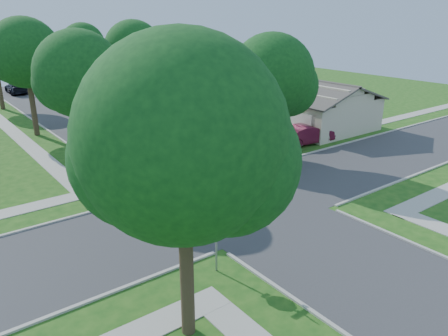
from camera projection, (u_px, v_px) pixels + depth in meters
name	position (u px, v px, depth m)	size (l,w,h in m)	color
ground	(235.00, 203.00, 23.74)	(100.00, 100.00, 0.00)	#1A4C14
road_ns	(235.00, 203.00, 23.74)	(7.00, 100.00, 0.02)	#333335
sidewalk_ne	(129.00, 109.00, 46.72)	(1.20, 40.00, 0.04)	#9E9B91
sidewalk_nw	(6.00, 126.00, 39.80)	(1.20, 40.00, 0.04)	#9E9B91
driveway	(258.00, 147.00, 33.55)	(8.80, 3.60, 0.05)	#9E9B91
stop_sign_sw	(216.00, 225.00, 16.86)	(1.05, 0.80, 2.98)	gray
stop_sign_ne	(247.00, 135.00, 29.25)	(1.05, 0.80, 2.98)	gray
tree_e_near	(210.00, 73.00, 31.29)	(4.97, 4.80, 8.28)	#38281C
tree_e_mid	(134.00, 53.00, 40.10)	(5.59, 5.40, 9.21)	#38281C
tree_e_far	(84.00, 47.00, 49.96)	(5.17, 5.00, 8.72)	#38281C
tree_w_near	(80.00, 78.00, 25.81)	(5.38, 5.20, 8.97)	#38281C
tree_w_mid	(26.00, 56.00, 34.69)	(5.80, 5.60, 9.56)	#38281C
tree_sw_corner	(184.00, 147.00, 12.16)	(6.21, 6.00, 9.55)	#38281C
tree_ne_corner	(272.00, 80.00, 28.62)	(5.80, 5.60, 8.66)	#38281C
house_ne_near	(296.00, 106.00, 40.56)	(8.42, 13.60, 4.23)	#C2B499
house_ne_far	(191.00, 83.00, 54.08)	(8.42, 13.60, 4.23)	#C2B499
car_driveway	(306.00, 134.00, 34.12)	(1.63, 4.68, 1.54)	#5A1228
car_curb_east	(101.00, 107.00, 44.70)	(1.53, 3.80, 1.29)	black
car_curb_west	(16.00, 88.00, 55.28)	(2.05, 5.05, 1.47)	black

